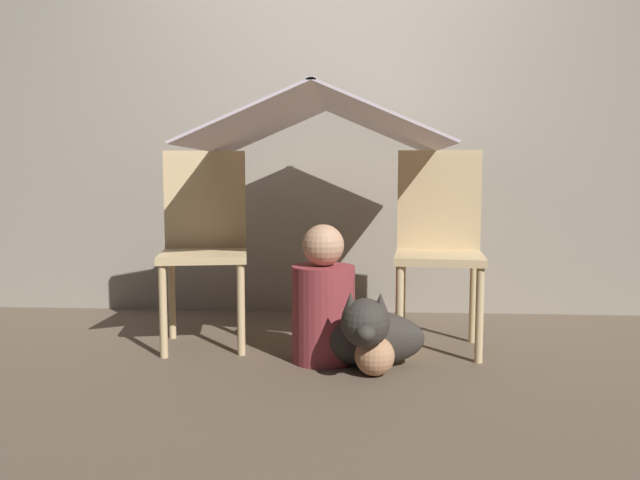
# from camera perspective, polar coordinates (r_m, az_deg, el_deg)

# --- Properties ---
(ground_plane) EXTENTS (8.80, 8.80, 0.00)m
(ground_plane) POSITION_cam_1_polar(r_m,az_deg,el_deg) (2.93, -0.16, -10.52)
(ground_plane) COLOR brown
(wall_back) EXTENTS (7.00, 0.05, 2.50)m
(wall_back) POSITION_cam_1_polar(r_m,az_deg,el_deg) (3.82, 0.81, 12.19)
(wall_back) COLOR gray
(wall_back) RESTS_ON ground_plane
(chair_left) EXTENTS (0.48, 0.48, 0.95)m
(chair_left) POSITION_cam_1_polar(r_m,az_deg,el_deg) (3.12, -10.51, 0.13)
(chair_left) COLOR #D1B27F
(chair_left) RESTS_ON ground_plane
(chair_right) EXTENTS (0.45, 0.45, 0.95)m
(chair_right) POSITION_cam_1_polar(r_m,az_deg,el_deg) (3.06, 10.81, -0.00)
(chair_right) COLOR #D1B27F
(chair_right) RESTS_ON ground_plane
(sheet_canopy) EXTENTS (1.13, 1.11, 0.25)m
(sheet_canopy) POSITION_cam_1_polar(r_m,az_deg,el_deg) (2.95, 0.00, 10.73)
(sheet_canopy) COLOR silver
(person_front) EXTENTS (0.28, 0.28, 0.62)m
(person_front) POSITION_cam_1_polar(r_m,az_deg,el_deg) (2.79, 0.29, -5.78)
(person_front) COLOR maroon
(person_front) RESTS_ON ground_plane
(dog) EXTENTS (0.52, 0.43, 0.36)m
(dog) POSITION_cam_1_polar(r_m,az_deg,el_deg) (2.70, 4.13, -8.54)
(dog) COLOR #332D28
(dog) RESTS_ON ground_plane
(floor_cushion) EXTENTS (0.38, 0.30, 0.10)m
(floor_cushion) POSITION_cam_1_polar(r_m,az_deg,el_deg) (3.10, 4.78, -8.69)
(floor_cushion) COLOR #E5CC66
(floor_cushion) RESTS_ON ground_plane
(plush_toy) EXTENTS (0.17, 0.17, 0.26)m
(plush_toy) POSITION_cam_1_polar(r_m,az_deg,el_deg) (2.63, 5.02, -10.02)
(plush_toy) COLOR tan
(plush_toy) RESTS_ON ground_plane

